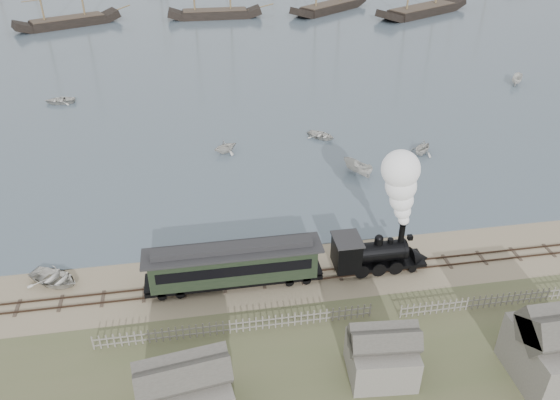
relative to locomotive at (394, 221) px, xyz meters
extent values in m
plane|color=tan|center=(-5.98, 2.00, -4.51)|extent=(600.00, 600.00, 0.00)
cube|color=#3B2B20|center=(-5.98, -0.50, -4.41)|extent=(120.00, 0.08, 0.12)
cube|color=#3B2B20|center=(-5.98, 0.50, -4.41)|extent=(120.00, 0.08, 0.12)
cube|color=#3D3127|center=(-5.98, 0.00, -4.48)|extent=(120.00, 1.80, 0.06)
cube|color=black|center=(-0.80, 0.00, -3.77)|extent=(7.12, 2.09, 0.26)
cylinder|color=black|center=(-1.22, 0.00, -2.73)|extent=(4.40, 1.57, 1.57)
cube|color=black|center=(-3.52, 0.00, -2.52)|extent=(1.88, 2.30, 2.41)
cube|color=#29282B|center=(-3.52, 0.00, -1.26)|extent=(2.09, 2.51, 0.13)
cylinder|color=black|center=(0.77, 0.00, -1.31)|extent=(0.46, 0.46, 1.67)
sphere|color=black|center=(-1.01, 0.00, -1.50)|extent=(0.67, 0.67, 0.67)
cone|color=black|center=(2.55, 0.00, -3.88)|extent=(1.47, 2.09, 2.09)
cube|color=black|center=(1.51, 0.00, -1.68)|extent=(0.37, 0.37, 0.37)
cube|color=black|center=(-12.20, 0.00, -3.83)|extent=(13.25, 2.18, 0.33)
cube|color=black|center=(-12.20, 0.00, -2.50)|extent=(12.31, 2.37, 2.37)
cube|color=black|center=(-12.20, -1.20, -2.26)|extent=(11.36, 0.06, 0.85)
cube|color=black|center=(-12.20, 1.20, -2.26)|extent=(11.36, 0.06, 0.85)
cube|color=#29282B|center=(-12.20, 0.00, -1.27)|extent=(13.25, 2.56, 0.17)
cube|color=#29282B|center=(-12.20, 0.00, -0.99)|extent=(11.83, 1.14, 0.43)
imported|color=silver|center=(-25.79, 2.53, -4.08)|extent=(4.63, 5.03, 0.85)
imported|color=silver|center=(-11.08, 22.39, -3.70)|extent=(3.48, 3.65, 1.50)
imported|color=silver|center=(1.96, 15.30, -3.76)|extent=(3.62, 3.22, 1.37)
imported|color=silver|center=(0.24, 24.32, -4.10)|extent=(4.08, 4.13, 0.70)
imported|color=silver|center=(10.25, 18.48, -3.66)|extent=(3.88, 3.93, 1.57)
imported|color=silver|center=(32.36, 37.51, -3.79)|extent=(3.47, 3.09, 1.31)
imported|color=silver|center=(-31.75, 40.71, -4.04)|extent=(2.86, 3.98, 0.82)
camera|label=1|loc=(-14.04, -32.15, 22.91)|focal=35.00mm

